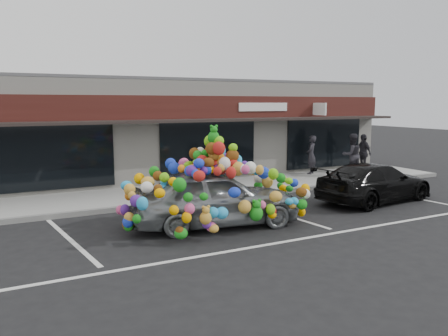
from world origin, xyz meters
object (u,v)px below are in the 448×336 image
toy_car (215,191)px  black_sedan (375,182)px  pedestrian_b (352,155)px  pedestrian_c (363,153)px  pedestrian_a (311,155)px

toy_car → black_sedan: 6.09m
pedestrian_b → toy_car: bearing=34.5°
black_sedan → pedestrian_b: 4.39m
black_sedan → pedestrian_c: size_ratio=2.59×
toy_car → black_sedan: bearing=-79.2°
black_sedan → pedestrian_a: pedestrian_a is taller
pedestrian_b → pedestrian_c: size_ratio=1.06×
toy_car → pedestrian_b: 9.30m
toy_car → pedestrian_b: bearing=-56.4°
toy_car → pedestrian_c: size_ratio=2.91×
pedestrian_a → pedestrian_b: pedestrian_b is taller
black_sedan → pedestrian_c: pedestrian_c is taller
pedestrian_b → pedestrian_c: pedestrian_b is taller
black_sedan → pedestrian_c: bearing=-47.4°
pedestrian_c → toy_car: bearing=-58.7°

